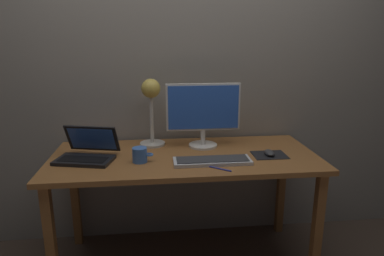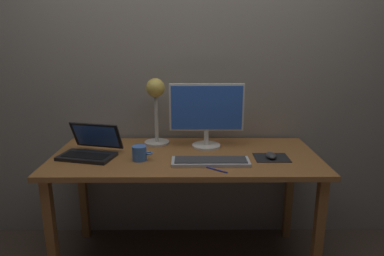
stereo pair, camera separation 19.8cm
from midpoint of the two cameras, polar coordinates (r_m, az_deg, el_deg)
back_wall at (r=2.37m, az=1.40°, el=11.72°), size 4.80×0.06×2.60m
desk at (r=2.11m, az=1.60°, el=-6.52°), size 1.60×0.70×0.74m
monitor at (r=2.17m, az=5.06°, el=2.71°), size 0.47×0.18×0.41m
keyboard_main at (r=1.94m, az=6.05°, el=-5.60°), size 0.44×0.14×0.03m
laptop at (r=2.12m, az=-13.87°, el=-3.02°), size 0.37×0.33×0.19m
desk_lamp at (r=2.22m, az=-3.52°, el=4.74°), size 0.17×0.17×0.44m
mousepad at (r=2.10m, az=15.76°, el=-4.82°), size 0.20×0.16×0.00m
mouse at (r=2.08m, az=15.71°, el=-4.46°), size 0.06×0.10×0.03m
coffee_mug at (r=1.99m, az=-5.88°, el=-4.23°), size 0.12×0.08×0.08m
pen at (r=1.85m, az=7.09°, el=-6.96°), size 0.12×0.09×0.01m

